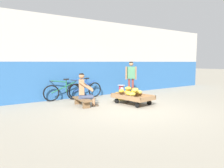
{
  "coord_description": "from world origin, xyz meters",
  "views": [
    {
      "loc": [
        -4.44,
        -4.95,
        1.52
      ],
      "look_at": [
        -0.21,
        1.03,
        0.75
      ],
      "focal_mm": 33.75,
      "sensor_mm": 36.0,
      "label": 1
    }
  ],
  "objects": [
    {
      "name": "vendor_seated",
      "position": [
        -1.08,
        1.45,
        0.57
      ],
      "size": [
        0.74,
        0.64,
        1.14
      ],
      "color": "#9E704C",
      "rests_on": "ground"
    },
    {
      "name": "banana_pile",
      "position": [
        0.5,
        0.79,
        0.46
      ],
      "size": [
        0.84,
        1.06,
        0.26
      ],
      "color": "gold",
      "rests_on": "banana_cart"
    },
    {
      "name": "low_bench",
      "position": [
        -1.15,
        1.49,
        0.2
      ],
      "size": [
        0.41,
        1.12,
        0.27
      ],
      "color": "brown",
      "rests_on": "ground"
    },
    {
      "name": "banana_cart",
      "position": [
        0.49,
        0.73,
        0.24
      ],
      "size": [
        1.0,
        1.53,
        0.36
      ],
      "color": "#8E6B47",
      "rests_on": "ground"
    },
    {
      "name": "customer_adult",
      "position": [
        1.48,
        2.0,
        0.95
      ],
      "size": [
        0.44,
        0.33,
        1.53
      ],
      "color": "brown",
      "rests_on": "ground"
    },
    {
      "name": "bicycle_near_left",
      "position": [
        -1.21,
        2.93,
        0.35
      ],
      "size": [
        1.66,
        0.48,
        0.86
      ],
      "color": "black",
      "rests_on": "ground"
    },
    {
      "name": "ground_plane",
      "position": [
        0.0,
        0.0,
        0.0
      ],
      "size": [
        80.0,
        80.0,
        0.0
      ],
      "primitive_type": "plane",
      "color": "gray"
    },
    {
      "name": "weighing_scale",
      "position": [
        0.74,
        1.72,
        0.45
      ],
      "size": [
        0.3,
        0.3,
        0.29
      ],
      "color": "#28282D",
      "rests_on": "plastic_crate"
    },
    {
      "name": "plastic_crate",
      "position": [
        0.74,
        1.72,
        0.15
      ],
      "size": [
        0.36,
        0.28,
        0.3
      ],
      "color": "gold",
      "rests_on": "ground"
    },
    {
      "name": "back_wall",
      "position": [
        0.0,
        3.29,
        1.67
      ],
      "size": [
        16.0,
        0.3,
        3.33
      ],
      "color": "#2D609E",
      "rests_on": "ground"
    },
    {
      "name": "bicycle_far_left",
      "position": [
        -0.33,
        2.85,
        0.35
      ],
      "size": [
        1.66,
        0.48,
        0.86
      ],
      "color": "black",
      "rests_on": "ground"
    }
  ]
}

